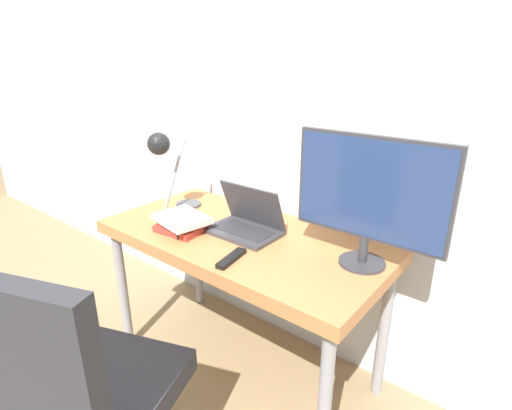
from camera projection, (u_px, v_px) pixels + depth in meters
ground_plane at (198, 406)px, 1.88m from camera, size 12.00×12.00×0.00m
wall_back at (294, 109)px, 1.96m from camera, size 8.00×0.05×2.60m
desk at (242, 248)px, 1.88m from camera, size 1.36×0.67×0.77m
laptop at (246, 223)px, 1.86m from camera, size 0.33×0.22×0.22m
monitor at (369, 195)px, 1.49m from camera, size 0.60×0.18×0.51m
desk_lamp at (165, 157)px, 2.00m from camera, size 0.13×0.29×0.43m
office_chair at (76, 391)px, 1.25m from camera, size 0.63×0.65×1.03m
book_stack at (182, 223)px, 1.88m from camera, size 0.28×0.24×0.07m
tv_remote at (191, 232)px, 1.85m from camera, size 0.08×0.17×0.02m
media_remote at (231, 258)px, 1.61m from camera, size 0.07×0.18×0.02m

